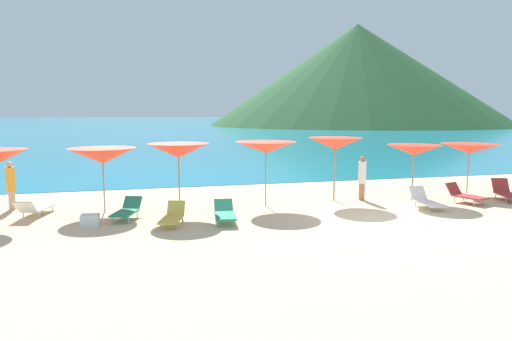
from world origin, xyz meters
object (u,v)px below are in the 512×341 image
object	(u,v)px
umbrella_2	(178,151)
lounge_chair_1	(506,192)
umbrella_1	(102,156)
beachgoer_1	(362,177)
lounge_chair_6	(426,200)
beachgoer_2	(11,184)
lounge_chair_3	(35,208)
lounge_chair_8	(173,216)
umbrella_5	(414,150)
umbrella_6	(469,149)
cooler_box	(90,220)
umbrella_4	(335,144)
umbrella_3	(266,147)
lounge_chair_4	(225,213)
lounge_chair_9	(127,210)
lounge_chair_2	(465,194)

from	to	relation	value
umbrella_2	lounge_chair_1	bearing A→B (deg)	-4.34
umbrella_1	beachgoer_1	distance (m)	9.25
lounge_chair_6	beachgoer_2	size ratio (longest dim) A/B	1.00
umbrella_2	lounge_chair_3	bearing A→B (deg)	171.56
umbrella_2	lounge_chair_6	world-z (taller)	umbrella_2
lounge_chair_3	lounge_chair_8	size ratio (longest dim) A/B	1.22
umbrella_1	beachgoer_2	distance (m)	3.39
umbrella_2	lounge_chair_6	bearing A→B (deg)	-9.17
umbrella_2	umbrella_5	size ratio (longest dim) A/B	1.08
umbrella_6	cooler_box	xyz separation A→B (m)	(-14.30, -1.85, -1.65)
umbrella_2	umbrella_4	distance (m)	5.77
lounge_chair_6	lounge_chair_1	bearing A→B (deg)	10.33
umbrella_6	lounge_chair_3	distance (m)	16.23
umbrella_4	umbrella_5	world-z (taller)	umbrella_4
umbrella_2	umbrella_4	world-z (taller)	umbrella_4
lounge_chair_8	umbrella_3	bearing A→B (deg)	46.64
lounge_chair_6	lounge_chair_4	bearing A→B (deg)	-173.96
umbrella_4	lounge_chair_3	size ratio (longest dim) A/B	1.35
umbrella_6	beachgoer_2	xyz separation A→B (m)	(-17.13, 1.16, -0.95)
lounge_chair_1	lounge_chair_9	distance (m)	13.69
lounge_chair_9	umbrella_3	bearing A→B (deg)	28.69
lounge_chair_3	lounge_chair_9	xyz separation A→B (m)	(2.85, -1.17, 0.02)
beachgoer_1	beachgoer_2	size ratio (longest dim) A/B	1.01
beachgoer_1	umbrella_2	bearing A→B (deg)	33.49
lounge_chair_3	lounge_chair_1	bearing A→B (deg)	-172.18
umbrella_2	lounge_chair_6	size ratio (longest dim) A/B	1.40
umbrella_1	lounge_chair_1	world-z (taller)	umbrella_1
umbrella_5	cooler_box	distance (m)	11.44
lounge_chair_8	cooler_box	world-z (taller)	lounge_chair_8
umbrella_6	beachgoer_1	bearing A→B (deg)	-176.83
umbrella_1	lounge_chair_8	xyz separation A→B (m)	(2.08, -2.40, -1.59)
lounge_chair_4	beachgoer_1	world-z (taller)	beachgoer_1
beachgoer_1	beachgoer_2	bearing A→B (deg)	23.20
lounge_chair_2	lounge_chair_6	xyz separation A→B (m)	(-1.87, -0.39, -0.05)
lounge_chair_4	lounge_chair_8	size ratio (longest dim) A/B	1.08
umbrella_4	lounge_chair_2	world-z (taller)	umbrella_4
lounge_chair_3	lounge_chair_4	size ratio (longest dim) A/B	1.13
umbrella_6	lounge_chair_8	bearing A→B (deg)	-169.17
lounge_chair_8	lounge_chair_4	bearing A→B (deg)	15.53
umbrella_4	lounge_chair_8	xyz separation A→B (m)	(-6.06, -2.19, -1.87)
umbrella_1	lounge_chair_9	bearing A→B (deg)	-59.80
lounge_chair_4	lounge_chair_1	bearing A→B (deg)	9.83
umbrella_6	lounge_chair_6	bearing A→B (deg)	-148.62
lounge_chair_6	beachgoer_1	world-z (taller)	beachgoer_1
umbrella_1	lounge_chair_8	size ratio (longest dim) A/B	1.55
umbrella_5	beachgoer_1	bearing A→B (deg)	165.64
cooler_box	umbrella_4	bearing A→B (deg)	16.08
lounge_chair_3	beachgoer_1	size ratio (longest dim) A/B	1.05
lounge_chair_1	beachgoer_1	world-z (taller)	beachgoer_1
lounge_chair_2	umbrella_6	bearing A→B (deg)	31.23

